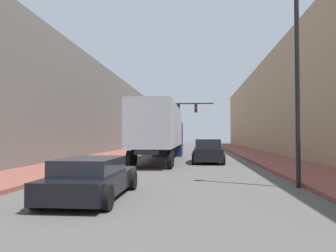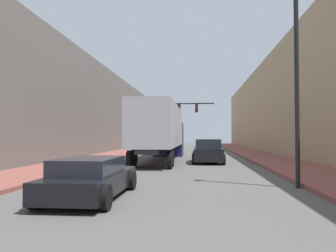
{
  "view_description": "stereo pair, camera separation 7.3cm",
  "coord_description": "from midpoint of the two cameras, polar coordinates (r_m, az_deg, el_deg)",
  "views": [
    {
      "loc": [
        1.13,
        -0.67,
        1.81
      ],
      "look_at": [
        -0.44,
        16.93,
        2.34
      ],
      "focal_mm": 35.0,
      "sensor_mm": 36.0,
      "label": 1
    },
    {
      "loc": [
        1.2,
        -0.66,
        1.81
      ],
      "look_at": [
        -0.44,
        16.93,
        2.34
      ],
      "focal_mm": 35.0,
      "sensor_mm": 36.0,
      "label": 2
    }
  ],
  "objects": [
    {
      "name": "sidewalk_right",
      "position": [
        31.17,
        15.21,
        -4.83
      ],
      "size": [
        3.4,
        80.0,
        0.15
      ],
      "color": "brown",
      "rests_on": "ground"
    },
    {
      "name": "sidewalk_left",
      "position": [
        31.66,
        -8.69,
        -4.83
      ],
      "size": [
        3.4,
        80.0,
        0.15
      ],
      "color": "brown",
      "rests_on": "ground"
    },
    {
      "name": "building_right",
      "position": [
        32.42,
        23.38,
        4.03
      ],
      "size": [
        6.0,
        80.0,
        9.94
      ],
      "color": "tan",
      "rests_on": "ground"
    },
    {
      "name": "building_left",
      "position": [
        33.16,
        -16.57,
        2.89
      ],
      "size": [
        6.0,
        80.0,
        8.84
      ],
      "color": "#66605B",
      "rests_on": "ground"
    },
    {
      "name": "semi_truck",
      "position": [
        23.9,
        -1.01,
        -0.79
      ],
      "size": [
        2.52,
        14.28,
        3.85
      ],
      "color": "#B2B7C1",
      "rests_on": "ground"
    },
    {
      "name": "sedan_car",
      "position": [
        9.9,
        -13.1,
        -8.84
      ],
      "size": [
        1.99,
        4.44,
        1.18
      ],
      "color": "black",
      "rests_on": "ground"
    },
    {
      "name": "suv_car",
      "position": [
        22.18,
        7.05,
        -4.42
      ],
      "size": [
        2.07,
        4.42,
        1.58
      ],
      "color": "black",
      "rests_on": "ground"
    },
    {
      "name": "traffic_signal_gantry",
      "position": [
        35.46,
        -0.48,
        1.92
      ],
      "size": [
        7.61,
        0.35,
        5.57
      ],
      "color": "black",
      "rests_on": "ground"
    },
    {
      "name": "street_lamp",
      "position": [
        12.73,
        21.6,
        13.8
      ],
      "size": [
        0.44,
        0.44,
        8.31
      ],
      "color": "black",
      "rests_on": "ground"
    }
  ]
}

